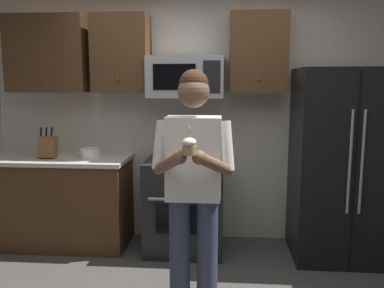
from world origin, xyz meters
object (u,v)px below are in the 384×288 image
(bowl_large_white, at_px, (90,153))
(cupcake, at_px, (189,146))
(refrigerator, at_px, (343,165))
(knife_block, at_px, (48,147))
(microwave, at_px, (186,77))
(oven_range, at_px, (185,204))
(person, at_px, (193,180))

(bowl_large_white, bearing_deg, cupcake, -52.26)
(refrigerator, relative_size, knife_block, 5.63)
(refrigerator, relative_size, cupcake, 10.35)
(microwave, xyz_separation_m, refrigerator, (1.50, -0.16, -0.82))
(bowl_large_white, distance_m, cupcake, 1.87)
(bowl_large_white, xyz_separation_m, cupcake, (1.13, -1.46, 0.32))
(oven_range, height_order, knife_block, knife_block)
(microwave, relative_size, person, 0.42)
(refrigerator, distance_m, bowl_large_white, 2.46)
(knife_block, bearing_deg, refrigerator, -0.20)
(microwave, bearing_deg, bowl_large_white, -173.51)
(microwave, height_order, bowl_large_white, microwave)
(oven_range, relative_size, microwave, 1.26)
(cupcake, bearing_deg, refrigerator, 46.69)
(refrigerator, relative_size, bowl_large_white, 8.83)
(microwave, height_order, cupcake, microwave)
(cupcake, bearing_deg, microwave, 96.21)
(knife_block, height_order, cupcake, cupcake)
(bowl_large_white, bearing_deg, refrigerator, -1.15)
(knife_block, relative_size, person, 0.18)
(oven_range, distance_m, person, 1.25)
(bowl_large_white, relative_size, cupcake, 1.17)
(bowl_large_white, distance_m, person, 1.60)
(microwave, height_order, person, microwave)
(microwave, bearing_deg, oven_range, -90.02)
(refrigerator, bearing_deg, cupcake, -133.31)
(oven_range, xyz_separation_m, refrigerator, (1.50, -0.04, 0.44))
(person, bearing_deg, knife_block, 144.71)
(person, bearing_deg, bowl_large_white, 134.97)
(oven_range, distance_m, bowl_large_white, 1.09)
(oven_range, relative_size, person, 0.53)
(microwave, xyz_separation_m, cupcake, (0.17, -1.57, -0.43))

